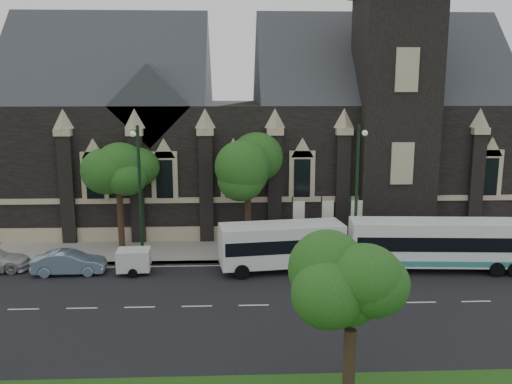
{
  "coord_description": "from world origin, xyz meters",
  "views": [
    {
      "loc": [
        1.97,
        -26.73,
        11.39
      ],
      "look_at": [
        3.38,
        6.0,
        4.94
      ],
      "focal_mm": 37.73,
      "sensor_mm": 36.0,
      "label": 1
    }
  ],
  "objects": [
    {
      "name": "tree_walk_right",
      "position": [
        3.21,
        10.71,
        5.82
      ],
      "size": [
        4.08,
        4.08,
        7.8
      ],
      "color": "black",
      "rests_on": "ground"
    },
    {
      "name": "sedan",
      "position": [
        -8.18,
        5.38,
        0.72
      ],
      "size": [
        4.44,
        1.7,
        1.44
      ],
      "primitive_type": "imported",
      "rotation": [
        0.0,
        0.0,
        1.61
      ],
      "color": "#7A95B0",
      "rests_on": "ground"
    },
    {
      "name": "tree_park_east",
      "position": [
        6.18,
        -9.32,
        4.62
      ],
      "size": [
        3.4,
        3.4,
        6.28
      ],
      "color": "black",
      "rests_on": "ground"
    },
    {
      "name": "banner_flag_center",
      "position": [
        8.29,
        9.0,
        2.38
      ],
      "size": [
        0.9,
        0.1,
        4.0
      ],
      "color": "black",
      "rests_on": "ground"
    },
    {
      "name": "street_lamp_near",
      "position": [
        10.0,
        7.09,
        5.11
      ],
      "size": [
        0.36,
        1.88,
        9.0
      ],
      "color": "black",
      "rests_on": "ground"
    },
    {
      "name": "banner_flag_right",
      "position": [
        10.29,
        9.0,
        2.38
      ],
      "size": [
        0.9,
        0.1,
        4.0
      ],
      "color": "black",
      "rests_on": "ground"
    },
    {
      "name": "tour_coach",
      "position": [
        14.78,
        5.11,
        1.74
      ],
      "size": [
        11.05,
        3.15,
        3.19
      ],
      "rotation": [
        0.0,
        0.0,
        -0.07
      ],
      "color": "white",
      "rests_on": "ground"
    },
    {
      "name": "street_lamp_mid",
      "position": [
        -4.0,
        7.09,
        5.11
      ],
      "size": [
        0.36,
        1.88,
        9.0
      ],
      "color": "black",
      "rests_on": "ground"
    },
    {
      "name": "tree_walk_left",
      "position": [
        -5.8,
        10.7,
        5.73
      ],
      "size": [
        3.91,
        3.91,
        7.64
      ],
      "color": "black",
      "rests_on": "ground"
    },
    {
      "name": "shuttle_bus",
      "position": [
        4.98,
        5.52,
        1.71
      ],
      "size": [
        7.94,
        3.55,
        2.97
      ],
      "rotation": [
        0.0,
        0.0,
        0.13
      ],
      "color": "white",
      "rests_on": "ground"
    },
    {
      "name": "ground",
      "position": [
        0.0,
        0.0,
        0.0
      ],
      "size": [
        160.0,
        160.0,
        0.0
      ],
      "primitive_type": "plane",
      "color": "black",
      "rests_on": "ground"
    },
    {
      "name": "box_trailer",
      "position": [
        -4.2,
        5.25,
        0.88
      ],
      "size": [
        2.93,
        1.72,
        1.54
      ],
      "rotation": [
        0.0,
        0.0,
        0.06
      ],
      "color": "silver",
      "rests_on": "ground"
    },
    {
      "name": "museum",
      "position": [
        5.12,
        18.78,
        8.17
      ],
      "size": [
        40.0,
        17.7,
        29.9
      ],
      "color": "black",
      "rests_on": "ground"
    },
    {
      "name": "banner_flag_left",
      "position": [
        6.29,
        9.0,
        2.38
      ],
      "size": [
        0.9,
        0.1,
        4.0
      ],
      "color": "black",
      "rests_on": "ground"
    },
    {
      "name": "sidewalk",
      "position": [
        0.0,
        9.5,
        0.07
      ],
      "size": [
        80.0,
        5.0,
        0.15
      ],
      "primitive_type": "cube",
      "color": "gray",
      "rests_on": "ground"
    }
  ]
}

